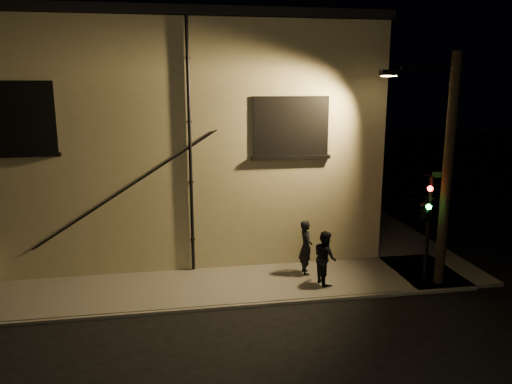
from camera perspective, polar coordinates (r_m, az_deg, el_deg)
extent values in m
plane|color=black|center=(15.11, 0.48, -12.83)|extent=(90.00, 90.00, 0.00)
cube|color=#595850|center=(16.25, -11.17, -10.96)|extent=(20.00, 3.00, 0.12)
cube|color=#595850|center=(24.11, 12.31, -3.21)|extent=(3.00, 16.00, 0.12)
cube|color=tan|center=(22.54, -11.32, 6.62)|extent=(16.00, 12.00, 8.50)
cube|color=black|center=(22.54, -11.82, 17.81)|extent=(16.20, 12.20, 0.30)
cube|color=black|center=(17.05, -25.56, 7.71)|extent=(2.20, 0.10, 2.20)
cube|color=black|center=(17.06, -25.54, 7.72)|extent=(1.98, 0.05, 1.98)
cube|color=black|center=(16.98, 4.02, 7.52)|extent=(2.60, 0.10, 2.00)
cube|color=black|center=(16.99, 4.01, 7.52)|extent=(2.38, 0.05, 1.78)
cylinder|color=black|center=(16.50, -7.54, 4.89)|extent=(0.11, 0.11, 8.30)
cylinder|color=black|center=(16.81, -14.92, 0.17)|extent=(5.96, 0.04, 3.75)
cylinder|color=black|center=(16.78, -14.53, 0.39)|extent=(5.96, 0.04, 3.75)
imported|color=black|center=(16.88, 5.71, -6.30)|extent=(0.45, 0.68, 1.85)
imported|color=black|center=(16.17, 7.90, -7.41)|extent=(0.76, 0.92, 1.74)
cylinder|color=black|center=(16.85, 19.05, -4.10)|extent=(0.12, 0.12, 3.46)
imported|color=black|center=(16.46, 18.76, -1.82)|extent=(0.83, 2.13, 0.84)
sphere|color=#FF140C|center=(16.17, 19.29, 0.37)|extent=(0.17, 0.17, 0.17)
sphere|color=#14FF3F|center=(16.29, 19.15, -1.61)|extent=(0.17, 0.17, 0.17)
cube|color=#0C4C1E|center=(16.63, 20.54, 1.89)|extent=(0.70, 0.03, 0.18)
cylinder|color=black|center=(16.49, 21.01, 1.93)|extent=(0.31, 0.31, 7.35)
cylinder|color=black|center=(16.34, 18.42, 13.20)|extent=(1.87, 1.02, 0.10)
cube|color=black|center=(16.48, 14.96, 13.05)|extent=(0.55, 0.28, 0.18)
cube|color=#FFC672|center=(16.48, 14.94, 12.70)|extent=(0.42, 0.20, 0.04)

